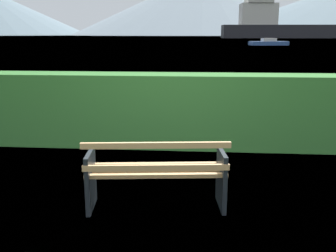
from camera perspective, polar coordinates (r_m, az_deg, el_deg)
The scene contains 7 objects.
ground_plane at distance 4.79m, azimuth -1.66°, elevation -11.42°, with size 1400.00×1400.00×0.00m, color #567A38.
water_surface at distance 310.52m, azimuth 4.84°, elevation 12.70°, with size 620.00×620.00×0.00m, color #7A99A8.
park_bench at distance 4.57m, azimuth -1.70°, elevation -6.89°, with size 1.65×0.74×0.87m.
hedge_row at distance 7.12m, azimuth 0.70°, elevation 2.28°, with size 8.76×0.74×1.30m, color #387A33.
cargo_ship_large at distance 200.77m, azimuth 19.07°, elevation 13.33°, with size 91.34×17.59×18.61m.
fishing_boat_near at distance 73.51m, azimuth 14.26°, elevation 11.51°, with size 6.98×3.60×1.22m.
distant_hills at distance 545.78m, azimuth 7.39°, elevation 16.68°, with size 870.41×414.21×80.27m.
Camera 1 is at (0.50, -4.32, 1.99)m, focal length 42.44 mm.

